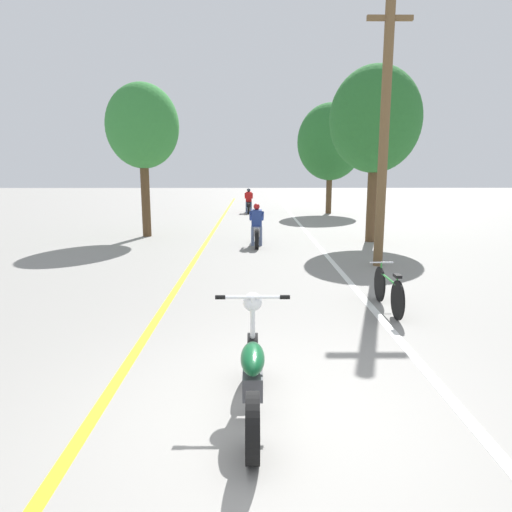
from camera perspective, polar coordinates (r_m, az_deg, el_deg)
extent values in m
plane|color=gray|center=(4.84, 0.68, -19.85)|extent=(120.00, 120.00, 0.00)
cube|color=yellow|center=(16.52, -6.01, 2.09)|extent=(0.14, 48.00, 0.01)
cube|color=white|center=(16.58, 7.09, 2.10)|extent=(0.14, 48.00, 0.01)
cylinder|color=brown|center=(12.13, 15.72, 14.31)|extent=(0.24, 0.24, 6.61)
cube|color=brown|center=(12.61, 16.41, 26.64)|extent=(1.10, 0.10, 0.12)
cylinder|color=#513A23|center=(16.29, 14.27, 7.27)|extent=(0.32, 0.32, 3.15)
ellipsoid|color=#286B2D|center=(16.35, 14.69, 16.20)|extent=(3.06, 2.75, 3.52)
cylinder|color=#513A23|center=(26.57, 9.11, 8.33)|extent=(0.32, 0.32, 2.84)
ellipsoid|color=#286B2D|center=(26.59, 9.28, 13.90)|extent=(3.69, 3.32, 4.25)
cylinder|color=#513A23|center=(17.56, -13.65, 7.59)|extent=(0.32, 0.32, 3.19)
ellipsoid|color=#337F38|center=(17.61, -14.01, 15.50)|extent=(2.64, 2.37, 3.03)
cylinder|color=black|center=(5.42, -0.41, -12.77)|extent=(0.12, 0.61, 0.61)
cylinder|color=black|center=(4.15, -0.42, -20.65)|extent=(0.12, 0.61, 0.61)
ellipsoid|color=#0C4723|center=(4.63, -0.42, -12.64)|extent=(0.24, 0.68, 0.22)
cube|color=#4C4C51|center=(4.75, -0.42, -15.65)|extent=(0.20, 0.36, 0.24)
cylinder|color=silver|center=(5.19, -0.42, -9.13)|extent=(0.06, 0.23, 0.81)
cylinder|color=silver|center=(4.98, -0.43, -5.17)|extent=(0.70, 0.04, 0.04)
cylinder|color=black|center=(4.99, -4.49, -5.16)|extent=(0.11, 0.05, 0.05)
cylinder|color=black|center=(4.99, 3.63, -5.15)|extent=(0.11, 0.05, 0.05)
sphere|color=silver|center=(5.09, -0.43, -5.76)|extent=(0.21, 0.21, 0.21)
cylinder|color=black|center=(15.76, 0.06, 2.88)|extent=(0.12, 0.63, 0.63)
cylinder|color=black|center=(14.38, 0.10, 2.13)|extent=(0.12, 0.63, 0.63)
cube|color=silver|center=(15.04, 0.08, 3.20)|extent=(0.20, 0.89, 0.28)
cylinder|color=silver|center=(15.58, 0.06, 5.26)|extent=(0.50, 0.03, 0.03)
cylinder|color=slate|center=(15.02, -0.42, 2.50)|extent=(0.11, 0.11, 0.64)
cylinder|color=slate|center=(15.02, 0.58, 2.50)|extent=(0.11, 0.11, 0.64)
cube|color=navy|center=(14.97, 0.08, 4.76)|extent=(0.34, 0.27, 0.57)
cylinder|color=navy|center=(15.13, -0.69, 5.03)|extent=(0.08, 0.45, 0.35)
cylinder|color=navy|center=(15.13, 0.83, 5.03)|extent=(0.08, 0.45, 0.35)
sphere|color=#B21919|center=(14.98, 0.08, 6.21)|extent=(0.20, 0.20, 0.20)
cylinder|color=black|center=(27.50, -0.90, 6.23)|extent=(0.12, 0.63, 0.63)
cylinder|color=black|center=(25.98, -0.93, 5.97)|extent=(0.12, 0.63, 0.63)
cube|color=black|center=(26.73, -0.91, 6.49)|extent=(0.20, 0.98, 0.28)
cylinder|color=silver|center=(27.36, -0.91, 7.61)|extent=(0.50, 0.03, 0.03)
cylinder|color=slate|center=(26.69, -1.20, 6.10)|extent=(0.11, 0.11, 0.64)
cylinder|color=slate|center=(26.69, -0.63, 6.10)|extent=(0.11, 0.11, 0.64)
cube|color=red|center=(26.68, -0.92, 7.40)|extent=(0.34, 0.28, 0.60)
cylinder|color=red|center=(26.84, -1.35, 7.54)|extent=(0.08, 0.47, 0.36)
cylinder|color=red|center=(26.83, -0.48, 7.55)|extent=(0.08, 0.47, 0.36)
sphere|color=#2D333D|center=(26.70, -0.92, 8.24)|extent=(0.21, 0.21, 0.21)
cylinder|color=black|center=(8.97, 15.20, -3.41)|extent=(0.04, 0.66, 0.66)
cylinder|color=black|center=(7.95, 17.29, -5.32)|extent=(0.04, 0.66, 0.66)
cylinder|color=#2D8C38|center=(8.40, 16.26, -2.78)|extent=(0.04, 0.87, 0.04)
cylinder|color=#2D8C38|center=(7.98, 17.19, -3.78)|extent=(0.03, 0.03, 0.40)
cube|color=black|center=(7.93, 17.27, -2.39)|extent=(0.10, 0.20, 0.05)
cylinder|color=#2D8C38|center=(8.87, 15.35, -2.14)|extent=(0.03, 0.03, 0.43)
cylinder|color=silver|center=(8.83, 15.42, -0.77)|extent=(0.44, 0.03, 0.03)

